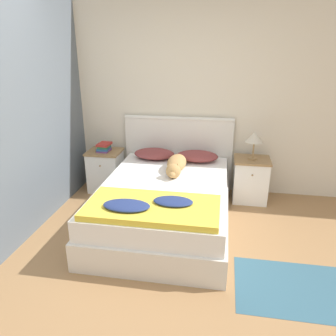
{
  "coord_description": "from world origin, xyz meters",
  "views": [
    {
      "loc": [
        0.63,
        -2.23,
        1.92
      ],
      "look_at": [
        0.04,
        1.23,
        0.61
      ],
      "focal_mm": 35.0,
      "sensor_mm": 36.0,
      "label": 1
    }
  ],
  "objects_px": {
    "table_lamp": "(254,138)",
    "book_stack": "(104,147)",
    "nightstand_left": "(106,170)",
    "bed": "(165,204)",
    "pillow_right": "(197,156)",
    "nightstand_right": "(250,180)",
    "dog": "(176,165)",
    "pillow_left": "(154,154)"
  },
  "relations": [
    {
      "from": "nightstand_left",
      "to": "book_stack",
      "type": "distance_m",
      "value": 0.34
    },
    {
      "from": "bed",
      "to": "book_stack",
      "type": "relative_size",
      "value": 9.12
    },
    {
      "from": "nightstand_left",
      "to": "bed",
      "type": "bearing_deg",
      "value": -38.85
    },
    {
      "from": "table_lamp",
      "to": "dog",
      "type": "bearing_deg",
      "value": -156.47
    },
    {
      "from": "pillow_right",
      "to": "dog",
      "type": "height_order",
      "value": "dog"
    },
    {
      "from": "nightstand_left",
      "to": "pillow_right",
      "type": "bearing_deg",
      "value": -0.2
    },
    {
      "from": "nightstand_left",
      "to": "nightstand_right",
      "type": "distance_m",
      "value": 1.97
    },
    {
      "from": "pillow_right",
      "to": "dog",
      "type": "distance_m",
      "value": 0.46
    },
    {
      "from": "bed",
      "to": "book_stack",
      "type": "distance_m",
      "value": 1.31
    },
    {
      "from": "table_lamp",
      "to": "book_stack",
      "type": "bearing_deg",
      "value": 179.83
    },
    {
      "from": "book_stack",
      "to": "table_lamp",
      "type": "relative_size",
      "value": 0.63
    },
    {
      "from": "table_lamp",
      "to": "nightstand_right",
      "type": "bearing_deg",
      "value": 90.0
    },
    {
      "from": "nightstand_left",
      "to": "dog",
      "type": "bearing_deg",
      "value": -21.49
    },
    {
      "from": "bed",
      "to": "pillow_left",
      "type": "relative_size",
      "value": 3.76
    },
    {
      "from": "dog",
      "to": "pillow_right",
      "type": "bearing_deg",
      "value": 61.99
    },
    {
      "from": "nightstand_right",
      "to": "book_stack",
      "type": "relative_size",
      "value": 2.59
    },
    {
      "from": "nightstand_left",
      "to": "nightstand_right",
      "type": "bearing_deg",
      "value": 0.0
    },
    {
      "from": "bed",
      "to": "dog",
      "type": "distance_m",
      "value": 0.51
    },
    {
      "from": "pillow_left",
      "to": "pillow_right",
      "type": "xyz_separation_m",
      "value": [
        0.57,
        0.0,
        0.0
      ]
    },
    {
      "from": "dog",
      "to": "book_stack",
      "type": "bearing_deg",
      "value": 158.89
    },
    {
      "from": "nightstand_left",
      "to": "book_stack",
      "type": "xyz_separation_m",
      "value": [
        0.0,
        -0.01,
        0.34
      ]
    },
    {
      "from": "pillow_left",
      "to": "dog",
      "type": "relative_size",
      "value": 0.77
    },
    {
      "from": "pillow_left",
      "to": "dog",
      "type": "bearing_deg",
      "value": -49.22
    },
    {
      "from": "pillow_right",
      "to": "book_stack",
      "type": "distance_m",
      "value": 1.27
    },
    {
      "from": "nightstand_right",
      "to": "dog",
      "type": "bearing_deg",
      "value": -155.68
    },
    {
      "from": "bed",
      "to": "table_lamp",
      "type": "height_order",
      "value": "table_lamp"
    },
    {
      "from": "dog",
      "to": "table_lamp",
      "type": "height_order",
      "value": "table_lamp"
    },
    {
      "from": "book_stack",
      "to": "nightstand_left",
      "type": "bearing_deg",
      "value": 109.33
    },
    {
      "from": "bed",
      "to": "nightstand_left",
      "type": "distance_m",
      "value": 1.27
    },
    {
      "from": "nightstand_right",
      "to": "pillow_right",
      "type": "distance_m",
      "value": 0.75
    },
    {
      "from": "pillow_left",
      "to": "book_stack",
      "type": "xyz_separation_m",
      "value": [
        -0.7,
        -0.0,
        0.06
      ]
    },
    {
      "from": "pillow_left",
      "to": "table_lamp",
      "type": "distance_m",
      "value": 1.3
    },
    {
      "from": "nightstand_right",
      "to": "pillow_left",
      "type": "xyz_separation_m",
      "value": [
        -1.27,
        -0.0,
        0.28
      ]
    },
    {
      "from": "nightstand_left",
      "to": "table_lamp",
      "type": "bearing_deg",
      "value": -0.44
    },
    {
      "from": "dog",
      "to": "nightstand_right",
      "type": "bearing_deg",
      "value": 24.32
    },
    {
      "from": "pillow_left",
      "to": "dog",
      "type": "distance_m",
      "value": 0.54
    },
    {
      "from": "dog",
      "to": "book_stack",
      "type": "distance_m",
      "value": 1.13
    },
    {
      "from": "bed",
      "to": "pillow_left",
      "type": "height_order",
      "value": "pillow_left"
    },
    {
      "from": "pillow_right",
      "to": "book_stack",
      "type": "xyz_separation_m",
      "value": [
        -1.27,
        -0.0,
        0.06
      ]
    },
    {
      "from": "book_stack",
      "to": "nightstand_right",
      "type": "bearing_deg",
      "value": 0.27
    },
    {
      "from": "nightstand_left",
      "to": "pillow_right",
      "type": "height_order",
      "value": "pillow_right"
    },
    {
      "from": "nightstand_left",
      "to": "pillow_right",
      "type": "relative_size",
      "value": 1.07
    }
  ]
}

